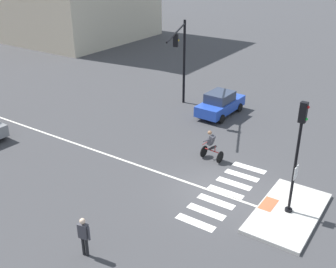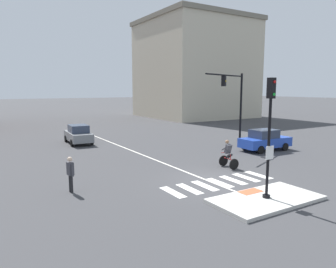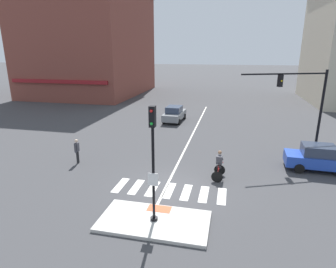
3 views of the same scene
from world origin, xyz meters
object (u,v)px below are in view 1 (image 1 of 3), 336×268
object	(u,v)px
signal_pole	(298,149)
pedestrian_at_curb_left	(84,234)
car_blue_cross_right	(220,104)
cyclist	(211,145)
traffic_light_mast	(181,53)

from	to	relation	value
signal_pole	pedestrian_at_curb_left	xyz separation A→B (m)	(-6.81, 5.49, -2.19)
car_blue_cross_right	cyclist	world-z (taller)	cyclist
cyclist	signal_pole	bearing A→B (deg)	-115.71
car_blue_cross_right	cyclist	bearing A→B (deg)	-156.95
traffic_light_mast	cyclist	bearing A→B (deg)	-135.22
traffic_light_mast	cyclist	size ratio (longest dim) A/B	3.59
car_blue_cross_right	traffic_light_mast	bearing A→B (deg)	101.96
signal_pole	traffic_light_mast	size ratio (longest dim) A/B	0.84
traffic_light_mast	pedestrian_at_curb_left	world-z (taller)	traffic_light_mast
traffic_light_mast	signal_pole	bearing A→B (deg)	-126.88
signal_pole	cyclist	bearing A→B (deg)	64.29
signal_pole	car_blue_cross_right	distance (m)	11.81
signal_pole	cyclist	size ratio (longest dim) A/B	3.00
traffic_light_mast	car_blue_cross_right	distance (m)	4.37
traffic_light_mast	pedestrian_at_curb_left	distance (m)	15.95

